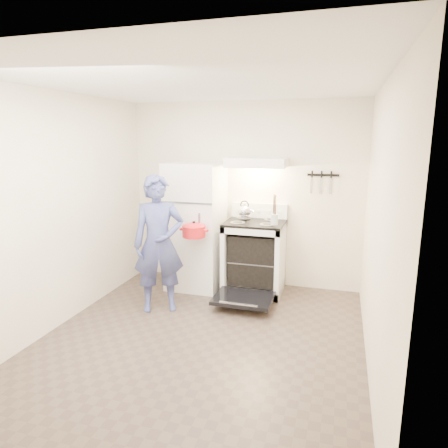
{
  "coord_description": "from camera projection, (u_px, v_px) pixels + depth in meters",
  "views": [
    {
      "loc": [
        1.28,
        -3.51,
        2.02
      ],
      "look_at": [
        -0.05,
        1.0,
        1.0
      ],
      "focal_mm": 32.0,
      "sensor_mm": 36.0,
      "label": 1
    }
  ],
  "objects": [
    {
      "name": "floor",
      "position": [
        201.0,
        340.0,
        4.07
      ],
      "size": [
        3.6,
        3.6,
        0.0
      ],
      "primitive_type": "plane",
      "color": "#4D4034",
      "rests_on": "ground"
    },
    {
      "name": "back_wall",
      "position": [
        244.0,
        195.0,
        5.5
      ],
      "size": [
        3.2,
        0.02,
        2.5
      ],
      "primitive_type": "cube",
      "color": "white",
      "rests_on": "ground"
    },
    {
      "name": "refrigerator",
      "position": [
        196.0,
        226.0,
        5.41
      ],
      "size": [
        0.7,
        0.7,
        1.7
      ],
      "primitive_type": "cube",
      "color": "white",
      "rests_on": "floor"
    },
    {
      "name": "stove_body",
      "position": [
        254.0,
        258.0,
        5.29
      ],
      "size": [
        0.76,
        0.65,
        0.92
      ],
      "primitive_type": "cube",
      "color": "white",
      "rests_on": "floor"
    },
    {
      "name": "cooktop",
      "position": [
        255.0,
        223.0,
        5.19
      ],
      "size": [
        0.76,
        0.65,
        0.03
      ],
      "primitive_type": "cube",
      "color": "black",
      "rests_on": "stove_body"
    },
    {
      "name": "backsplash",
      "position": [
        259.0,
        210.0,
        5.44
      ],
      "size": [
        0.76,
        0.07,
        0.2
      ],
      "primitive_type": "cube",
      "color": "white",
      "rests_on": "cooktop"
    },
    {
      "name": "oven_door",
      "position": [
        243.0,
        298.0,
        4.81
      ],
      "size": [
        0.7,
        0.54,
        0.04
      ],
      "primitive_type": "cube",
      "color": "black",
      "rests_on": "floor"
    },
    {
      "name": "oven_rack",
      "position": [
        254.0,
        259.0,
        5.3
      ],
      "size": [
        0.6,
        0.52,
        0.01
      ],
      "primitive_type": "cube",
      "color": "slate",
      "rests_on": "stove_body"
    },
    {
      "name": "range_hood",
      "position": [
        257.0,
        162.0,
        5.1
      ],
      "size": [
        0.76,
        0.5,
        0.12
      ],
      "primitive_type": "cube",
      "color": "white",
      "rests_on": "back_wall"
    },
    {
      "name": "knife_strip",
      "position": [
        323.0,
        175.0,
        5.13
      ],
      "size": [
        0.4,
        0.02,
        0.03
      ],
      "primitive_type": "cube",
      "color": "black",
      "rests_on": "back_wall"
    },
    {
      "name": "pizza_stone",
      "position": [
        252.0,
        260.0,
        5.22
      ],
      "size": [
        0.3,
        0.3,
        0.02
      ],
      "primitive_type": "cylinder",
      "color": "#7F674B",
      "rests_on": "oven_rack"
    },
    {
      "name": "tea_kettle",
      "position": [
        244.0,
        210.0,
        5.27
      ],
      "size": [
        0.21,
        0.18,
        0.26
      ],
      "primitive_type": null,
      "color": "silver",
      "rests_on": "cooktop"
    },
    {
      "name": "utensil_jar",
      "position": [
        274.0,
        219.0,
        4.86
      ],
      "size": [
        0.09,
        0.09,
        0.13
      ],
      "primitive_type": "cylinder",
      "rotation": [
        0.0,
        0.0,
        0.02
      ],
      "color": "silver",
      "rests_on": "cooktop"
    },
    {
      "name": "person",
      "position": [
        159.0,
        244.0,
        4.64
      ],
      "size": [
        0.7,
        0.61,
        1.62
      ],
      "primitive_type": "imported",
      "rotation": [
        0.0,
        0.0,
        0.46
      ],
      "color": "navy",
      "rests_on": "floor"
    },
    {
      "name": "dutch_oven",
      "position": [
        194.0,
        231.0,
        4.88
      ],
      "size": [
        0.36,
        0.29,
        0.23
      ],
      "primitive_type": null,
      "color": "red",
      "rests_on": "person"
    }
  ]
}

